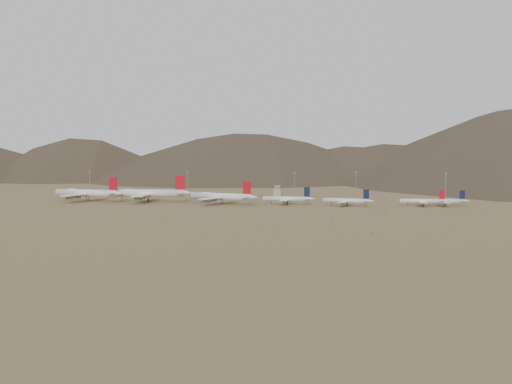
% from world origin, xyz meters
% --- Properties ---
extents(ground, '(3000.00, 3000.00, 0.00)m').
position_xyz_m(ground, '(0.00, 0.00, 0.00)').
color(ground, olive).
rests_on(ground, ground).
extents(mountain_ridge, '(4400.00, 1000.00, 300.00)m').
position_xyz_m(mountain_ridge, '(0.00, 900.00, 150.00)').
color(mountain_ridge, '#483B2B').
rests_on(mountain_ridge, ground).
extents(widebody_west, '(76.04, 59.45, 22.79)m').
position_xyz_m(widebody_west, '(-134.88, 28.91, 7.86)').
color(widebody_west, white).
rests_on(widebody_west, ground).
extents(widebody_centre, '(79.77, 62.00, 23.78)m').
position_xyz_m(widebody_centre, '(-76.89, 31.80, 8.20)').
color(widebody_centre, white).
rests_on(widebody_centre, ground).
extents(widebody_east, '(65.51, 52.10, 20.18)m').
position_xyz_m(widebody_east, '(-4.08, 20.05, 6.96)').
color(widebody_east, white).
rests_on(widebody_east, ground).
extents(narrowbody_a, '(46.13, 32.87, 15.22)m').
position_xyz_m(narrowbody_a, '(53.05, 29.00, 4.94)').
color(narrowbody_a, white).
rests_on(narrowbody_a, ground).
extents(narrowbody_b, '(43.13, 31.56, 14.37)m').
position_xyz_m(narrowbody_b, '(104.25, 21.31, 4.66)').
color(narrowbody_b, white).
rests_on(narrowbody_b, ground).
extents(narrowbody_c, '(40.73, 29.23, 13.43)m').
position_xyz_m(narrowbody_c, '(166.67, 32.97, 4.36)').
color(narrowbody_c, white).
rests_on(narrowbody_c, ground).
extents(narrowbody_d, '(40.06, 29.08, 13.26)m').
position_xyz_m(narrowbody_d, '(183.85, 36.93, 4.30)').
color(narrowbody_d, white).
rests_on(narrowbody_d, ground).
extents(control_tower, '(8.00, 8.00, 12.00)m').
position_xyz_m(control_tower, '(30.00, 120.00, 5.32)').
color(control_tower, tan).
rests_on(control_tower, ground).
extents(mast_far_west, '(2.00, 0.60, 25.70)m').
position_xyz_m(mast_far_west, '(-176.35, 115.44, 14.20)').
color(mast_far_west, gray).
rests_on(mast_far_west, ground).
extents(mast_west, '(2.00, 0.60, 25.70)m').
position_xyz_m(mast_west, '(-72.10, 135.99, 14.20)').
color(mast_west, gray).
rests_on(mast_west, ground).
extents(mast_centre, '(2.00, 0.60, 25.70)m').
position_xyz_m(mast_centre, '(48.82, 108.50, 14.20)').
color(mast_centre, gray).
rests_on(mast_centre, ground).
extents(mast_east, '(2.00, 0.60, 25.70)m').
position_xyz_m(mast_east, '(108.74, 144.72, 14.20)').
color(mast_east, gray).
rests_on(mast_east, ground).
extents(mast_far_east, '(2.00, 0.60, 25.70)m').
position_xyz_m(mast_far_east, '(195.30, 120.06, 14.20)').
color(mast_far_east, gray).
rests_on(mast_far_east, ground).
extents(desert_scrub, '(341.72, 177.68, 0.86)m').
position_xyz_m(desert_scrub, '(-3.78, -89.06, 0.33)').
color(desert_scrub, brown).
rests_on(desert_scrub, ground).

